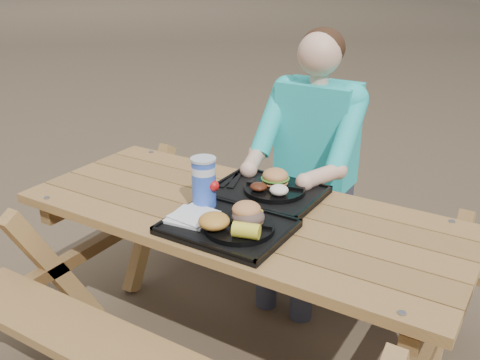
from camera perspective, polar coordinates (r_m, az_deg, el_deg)
The scene contains 18 objects.
ground at distance 2.57m, azimuth 0.00°, elevation -18.39°, with size 60.00×60.00×0.00m, color #999999.
picnic_table at distance 2.34m, azimuth 0.00°, elevation -11.47°, with size 1.80×1.49×0.75m, color #999999, non-canonical shape.
tray_near at distance 1.99m, azimuth -1.35°, elevation -5.13°, with size 0.45×0.35×0.02m, color black.
tray_far at distance 2.28m, azimuth 2.92°, elevation -1.41°, with size 0.45×0.35×0.02m, color black.
plate_near at distance 1.95m, azimuth -0.08°, elevation -5.07°, with size 0.26×0.26×0.02m, color black.
plate_far at distance 2.27m, azimuth 3.71°, elevation -1.02°, with size 0.26×0.26×0.02m, color black.
napkin_stack at distance 2.04m, azimuth -5.19°, elevation -3.87°, with size 0.16×0.16×0.02m, color silver.
soda_cup at distance 2.11m, azimuth -3.88°, elevation -0.35°, with size 0.10×0.10×0.19m, color blue.
condiment_bbq at distance 2.07m, azimuth 0.32°, elevation -3.27°, with size 0.05×0.05×0.03m, color black.
condiment_mustard at distance 2.04m, azimuth 1.91°, elevation -3.68°, with size 0.05×0.05×0.03m, color gold.
sandwich at distance 1.94m, azimuth 0.89°, elevation -2.99°, with size 0.11×0.11×0.12m, color #CD8048, non-canonical shape.
mac_cheese at distance 1.92m, azimuth -2.79°, elevation -4.40°, with size 0.11×0.11×0.06m, color gold.
corn_cob at distance 1.85m, azimuth 0.67°, elevation -5.41°, with size 0.09×0.09×0.06m, color yellow, non-canonical shape.
cutlery_far at distance 2.37m, azimuth -0.56°, elevation -0.07°, with size 0.03×0.17×0.01m, color black.
burger at distance 2.28m, azimuth 3.79°, elevation 0.81°, with size 0.11×0.11×0.10m, color #D08449, non-canonical shape.
baked_beans at distance 2.22m, azimuth 1.99°, elevation -0.72°, with size 0.07×0.07×0.03m, color #4D1F0F.
potato_salad at distance 2.18m, azimuth 4.18°, elevation -1.07°, with size 0.08×0.08×0.04m, color white.
diner at distance 2.78m, azimuth 7.84°, elevation 0.29°, with size 0.48×0.84×1.28m, color teal, non-canonical shape.
Camera 1 is at (1.02, -1.65, 1.69)m, focal length 40.00 mm.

